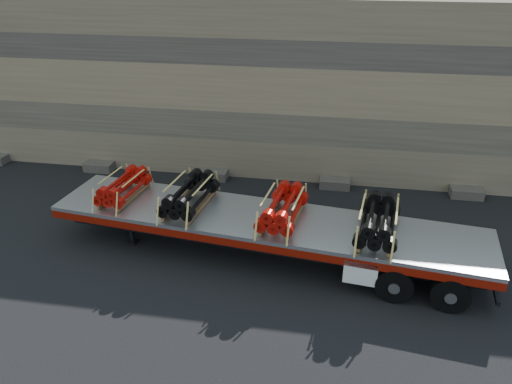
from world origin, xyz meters
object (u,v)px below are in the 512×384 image
bundle_front (123,187)px  bundle_rear (378,222)px  bundle_midfront (189,195)px  bundle_midrear (283,209)px  trailer (264,236)px

bundle_front → bundle_rear: 8.06m
bundle_midfront → bundle_midrear: bearing=0.0°
trailer → bundle_midfront: bundle_midfront is taller
trailer → bundle_front: bundle_front is taller
bundle_midfront → bundle_rear: size_ratio=0.99×
trailer → bundle_midrear: size_ratio=5.93×
bundle_midfront → bundle_midrear: 2.98m
trailer → bundle_front: bearing=180.0°
trailer → bundle_front: (-4.70, 0.59, 1.02)m
trailer → bundle_midfront: (-2.40, 0.30, 1.07)m
bundle_midfront → bundle_midrear: (2.96, -0.37, -0.01)m
bundle_midfront → bundle_rear: 5.74m
bundle_midrear → bundle_rear: 2.76m
bundle_front → bundle_rear: bearing=0.0°
trailer → bundle_midrear: bundle_midrear is taller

